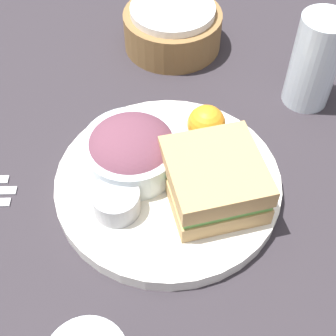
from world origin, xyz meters
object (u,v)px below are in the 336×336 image
Objects in this scene: sandwich at (214,180)px; salad_bowl at (132,150)px; drink_glass at (315,62)px; plate at (168,183)px; bread_basket at (173,27)px; dressing_cup at (116,201)px.

salad_bowl is (-0.11, 0.03, -0.00)m from sandwich.
sandwich is at bearing -117.99° from drink_glass.
salad_bowl is (-0.05, 0.02, 0.04)m from plate.
bread_basket is at bearing 89.32° from salad_bowl.
salad_bowl reaches higher than plate.
salad_bowl is 0.29m from drink_glass.
salad_bowl is 0.89× the size of drink_glass.
sandwich is 0.11m from salad_bowl.
sandwich is 0.33m from bread_basket.
sandwich reaches higher than bread_basket.
bread_basket is at bearing 108.24° from sandwich.
dressing_cup is 0.35× the size of bread_basket.
drink_glass is at bearing 62.01° from sandwich.
drink_glass is at bearing -23.67° from bread_basket.
plate is 2.05× the size of drink_glass.
salad_bowl is at bearing -140.22° from drink_glass.
sandwich is (0.06, -0.02, 0.04)m from plate.
sandwich is at bearing 20.32° from dressing_cup.
dressing_cup is at bearing -92.04° from salad_bowl.
salad_bowl is at bearing 87.96° from dressing_cup.
sandwich is at bearing -71.76° from bread_basket.
drink_glass is 0.87× the size of bread_basket.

